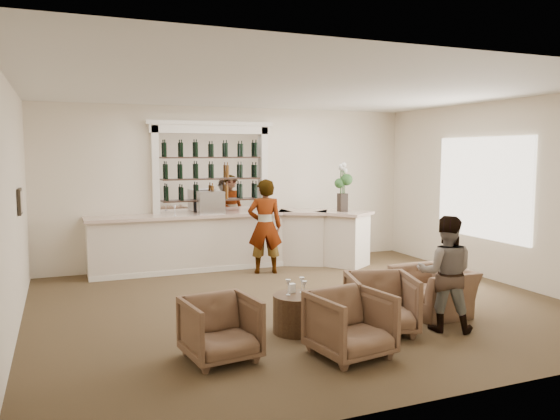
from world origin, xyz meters
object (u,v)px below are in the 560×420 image
Objects in this scene: armchair_left at (220,329)px; espresso_machine at (211,202)px; bar_counter at (234,240)px; flower_vase at (343,184)px; armchair_center at (350,324)px; armchair_far at (433,291)px; cocktail_table at (297,313)px; guest at (445,273)px; armchair_right at (381,303)px; sommelier at (265,226)px.

armchair_left is 1.59× the size of espresso_machine.
flower_vase is at bearing -15.06° from bar_counter.
armchair_center reaches higher than armchair_far.
cocktail_table is 0.77× the size of armchair_center.
cocktail_table is 0.42× the size of guest.
armchair_right is 1.70× the size of espresso_machine.
armchair_right reaches higher than armchair_far.
espresso_machine is at bearing 83.95° from armchair_center.
armchair_right is 0.85× the size of flower_vase.
sommelier is 4.59m from armchair_left.
sommelier reaches higher than bar_counter.
armchair_far is at bearing 36.47° from armchair_right.
espresso_machine is (-0.25, 5.29, 0.98)m from armchair_center.
armchair_far is 4.91m from espresso_machine.
armchair_far is (1.34, -3.49, -0.59)m from sommelier.
cocktail_table is at bearing -126.03° from flower_vase.
sommelier reaches higher than armchair_far.
espresso_machine is 0.50× the size of flower_vase.
espresso_machine is at bearing 118.61° from armchair_right.
armchair_center is 1.00m from armchair_right.
espresso_machine is at bearing 90.42° from cocktail_table.
espresso_machine reaches higher than armchair_center.
armchair_center is 5.39m from espresso_machine.
sommelier is 4.28m from guest.
armchair_center reaches higher than armchair_left.
espresso_machine is (-0.88, 0.77, 0.44)m from sommelier.
armchair_left is 2.23m from armchair_right.
armchair_far is at bearing -58.44° from espresso_machine.
sommelier is (0.43, -0.66, 0.35)m from bar_counter.
armchair_left is at bearing -99.64° from espresso_machine.
bar_counter is 4.63m from armchair_right.
espresso_machine reaches higher than armchair_right.
armchair_far is at bearing -66.90° from bar_counter.
sommelier reaches higher than armchair_right.
sommelier is 1.20× the size of guest.
sommelier is 1.92m from flower_vase.
bar_counter is at bearing -8.91° from espresso_machine.
armchair_left is at bearing -132.61° from flower_vase.
armchair_left reaches higher than cocktail_table.
bar_counter is 5.53× the size of armchair_far.
bar_counter reaches higher than cocktail_table.
flower_vase is at bearing -10.67° from espresso_machine.
guest is at bearing -100.00° from flower_vase.
armchair_right is 1.25m from armchair_far.
armchair_left is at bearing -108.93° from bar_counter.
cocktail_table is 0.76× the size of armchair_right.
bar_counter is 5.00m from armchair_left.
bar_counter is at bearing 164.94° from flower_vase.
armchair_far is (1.77, -4.15, -0.24)m from bar_counter.
sommelier is at bearing 73.31° from armchair_center.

